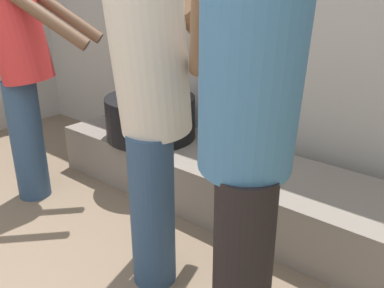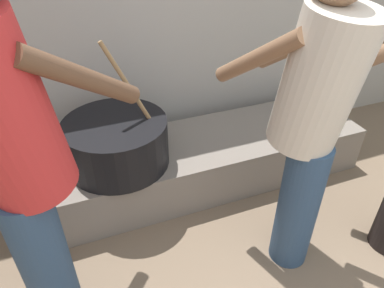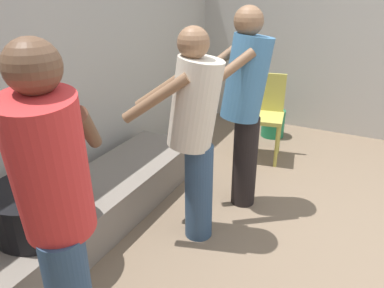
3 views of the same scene
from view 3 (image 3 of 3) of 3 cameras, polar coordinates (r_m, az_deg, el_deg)
name	(u,v)px [view 3 (image 3 of 3)]	position (r m, az deg, el deg)	size (l,w,h in m)	color
ground_plane	(370,285)	(2.73, 25.68, -19.01)	(10.76, 10.76, 0.00)	#75604C
block_enclosure_rear	(54,78)	(3.17, -20.52, 9.51)	(5.58, 0.20, 2.09)	#ADA8A0
hearth_ledge	(95,205)	(3.00, -14.65, -9.12)	(2.27, 0.60, 0.32)	slate
cooking_pot_main	(40,207)	(2.53, -22.32, -8.90)	(0.60, 0.60, 0.73)	black
cook_in_red_shirt	(56,205)	(1.65, -20.19, -8.74)	(0.72, 0.65, 1.58)	navy
cook_in_blue_shirt	(245,100)	(2.88, 8.13, 6.72)	(0.68, 0.71, 1.60)	black
cook_in_cream_shirt	(194,128)	(2.46, 0.36, 2.53)	(0.49, 0.70, 1.51)	navy
chair_olive	(264,112)	(3.94, 11.05, 4.82)	(0.47, 0.47, 0.88)	#B2A847
bucket_green_plastic	(273,123)	(4.61, 12.36, 3.15)	(0.28, 0.28, 0.33)	#1E7A4C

